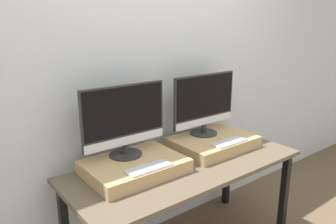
# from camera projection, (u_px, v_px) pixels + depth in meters

# --- Properties ---
(wall_back) EXTENTS (8.00, 0.04, 2.60)m
(wall_back) POSITION_uv_depth(u_px,v_px,m) (149.00, 72.00, 2.42)
(wall_back) COLOR silver
(wall_back) RESTS_ON ground_plane
(workbench) EXTENTS (1.66, 0.72, 0.72)m
(workbench) POSITION_uv_depth(u_px,v_px,m) (186.00, 173.00, 2.27)
(workbench) COLOR brown
(workbench) RESTS_ON ground_plane
(wooden_riser_left) EXTENTS (0.61, 0.45, 0.09)m
(wooden_riser_left) POSITION_uv_depth(u_px,v_px,m) (134.00, 166.00, 2.10)
(wooden_riser_left) COLOR tan
(wooden_riser_left) RESTS_ON workbench
(monitor_left) EXTENTS (0.59, 0.22, 0.47)m
(monitor_left) POSITION_uv_depth(u_px,v_px,m) (125.00, 119.00, 2.10)
(monitor_left) COLOR #282828
(monitor_left) RESTS_ON wooden_riser_left
(keyboard_left) EXTENTS (0.29, 0.11, 0.01)m
(keyboard_left) POSITION_uv_depth(u_px,v_px,m) (149.00, 168.00, 1.96)
(keyboard_left) COLOR silver
(keyboard_left) RESTS_ON wooden_riser_left
(wooden_riser_right) EXTENTS (0.61, 0.45, 0.09)m
(wooden_riser_right) POSITION_uv_depth(u_px,v_px,m) (213.00, 142.00, 2.52)
(wooden_riser_right) COLOR tan
(wooden_riser_right) RESTS_ON workbench
(monitor_right) EXTENTS (0.59, 0.22, 0.47)m
(monitor_right) POSITION_uv_depth(u_px,v_px,m) (204.00, 103.00, 2.52)
(monitor_right) COLOR #282828
(monitor_right) RESTS_ON wooden_riser_right
(keyboard_right) EXTENTS (0.29, 0.11, 0.01)m
(keyboard_right) POSITION_uv_depth(u_px,v_px,m) (229.00, 142.00, 2.38)
(keyboard_right) COLOR silver
(keyboard_right) RESTS_ON wooden_riser_right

